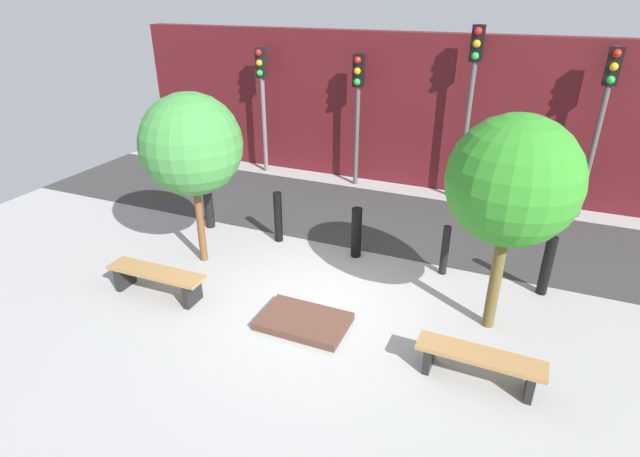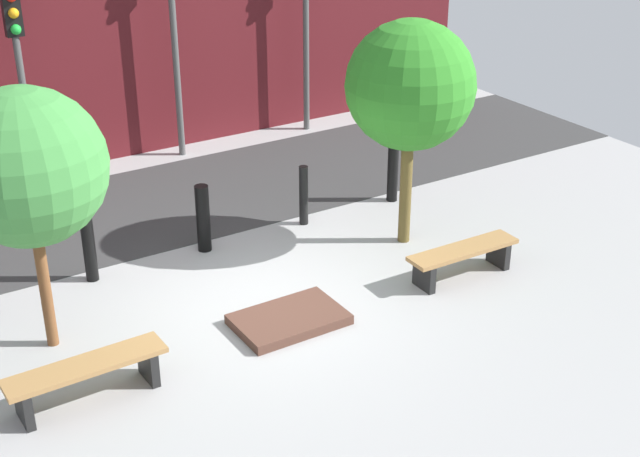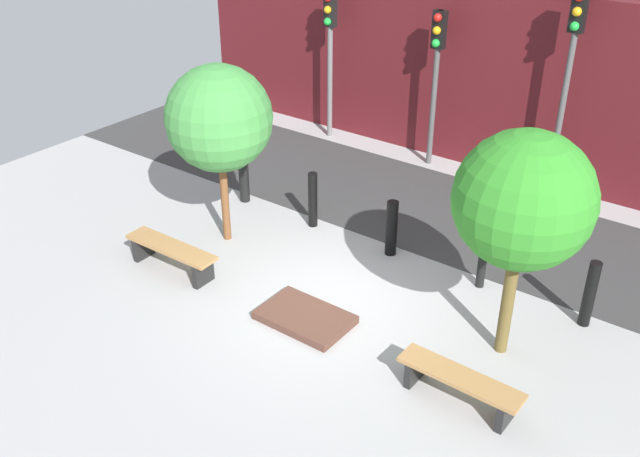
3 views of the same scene
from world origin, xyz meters
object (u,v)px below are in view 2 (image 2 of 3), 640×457
Objects in this scene: tree_behind_left_bench at (27,168)px; bollard_center at (203,218)px; tree_behind_right_bench at (410,86)px; bollard_right at (304,195)px; bollard_far_right at (393,170)px; traffic_light_east at (306,0)px; bench_right at (463,256)px; bollard_left at (89,245)px; traffic_light_mid_east at (172,4)px; bench_left at (87,374)px; planter_bed at (289,319)px; traffic_light_mid_west at (18,52)px.

bollard_center is (2.69, 1.33, -1.81)m from tree_behind_left_bench.
tree_behind_left_bench is at bearing -153.74° from bollard_center.
tree_behind_right_bench is 2.53m from bollard_right.
bollard_right is 1.72m from bollard_far_right.
bollard_far_right is (0.76, 1.33, -1.87)m from tree_behind_right_bench.
tree_behind_right_bench is 0.89× the size of traffic_light_east.
tree_behind_right_bench is at bearing 91.10° from bench_right.
traffic_light_mid_east is (3.10, 3.85, 2.27)m from bollard_left.
bollard_far_right reaches higher than bench_left.
traffic_light_mid_east reaches higher than bollard_center.
bollard_left is (0.97, 1.33, -1.78)m from tree_behind_left_bench.
traffic_light_east reaches higher than bollard_left.
bollard_center is 1.72m from bollard_right.
bench_right is at bearing -102.53° from traffic_light_east.
bollard_left is 3.45m from bollard_right.
bollard_right is (4.41, 1.33, -1.84)m from tree_behind_left_bench.
planter_bed is 3.05m from bollard_left.
bollard_center is at bearing 153.74° from tree_behind_right_bench.
tree_behind_left_bench is at bearing 156.91° from planter_bed.
planter_bed is at bearing -23.09° from tree_behind_left_bench.
bench_left is at bearing -178.90° from bench_right.
bollard_left is (0.97, 2.67, 0.20)m from bench_left.
bench_left is 1.64× the size of bollard_far_right.
tree_behind_left_bench reaches higher than bollard_left.
planter_bed is 3.69m from tree_behind_left_bench.
bollard_center is 6.02m from traffic_light_east.
bollard_center reaches higher than bench_right.
traffic_light_east is (2.76, -0.00, -0.22)m from traffic_light_mid_east.
bollard_far_right is at bearing 75.28° from bench_right.
planter_bed is at bearing 176.85° from bench_right.
bollard_far_right is 4.92m from traffic_light_mid_east.
tree_behind_left_bench is at bearing 167.05° from bench_right.
tree_behind_right_bench reaches higher than bench_right.
traffic_light_mid_east reaches higher than bench_left.
traffic_light_mid_east is at bearing 179.99° from traffic_light_east.
bollard_center is at bearing -109.72° from traffic_light_mid_east.
traffic_light_east reaches higher than bench_right.
bollard_far_right is (1.72, 0.00, 0.06)m from bollard_right.
traffic_light_mid_west is at bearing 102.31° from planter_bed.
bollard_left is at bearing 124.87° from planter_bed.
tree_behind_left_bench reaches higher than bollard_far_right.
bollard_center is 3.44m from bollard_far_right.
bollard_right is at bearing 110.96° from bench_right.
bench_left is at bearing -175.74° from planter_bed.
bollard_left is 0.29× the size of traffic_light_east.
traffic_light_east is (2.41, 3.85, 2.12)m from bollard_right.
bench_left is 5.16m from bollard_right.
bollard_far_right is 4.41m from traffic_light_east.
planter_bed is 1.44× the size of bollard_right.
bollard_center is 0.25× the size of traffic_light_mid_east.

